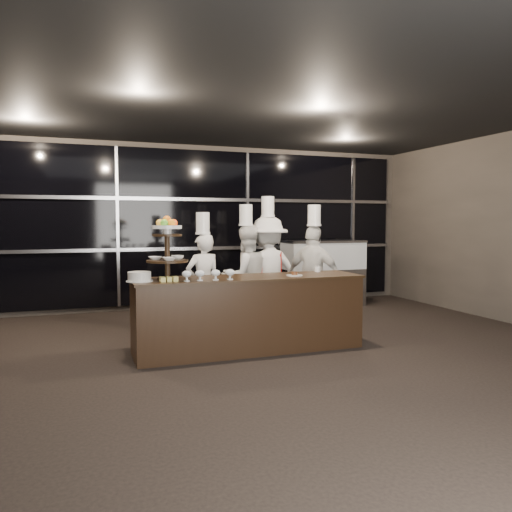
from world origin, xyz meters
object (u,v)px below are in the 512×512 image
object	(u,v)px
chef_c	(268,271)
display_case	(323,270)
layer_cake	(139,277)
chef_b	(246,276)
display_stand	(167,244)
buffet_counter	(249,313)
chef_a	(203,281)
chef_d	(314,276)

from	to	relation	value
chef_c	display_case	bearing A→B (deg)	40.77
layer_cake	display_case	distance (m)	4.61
chef_b	display_stand	bearing A→B (deg)	-139.43
display_stand	display_case	bearing A→B (deg)	38.01
buffet_counter	display_case	xyz separation A→B (m)	(2.39, 2.65, 0.22)
buffet_counter	display_stand	size ratio (longest dim) A/B	3.81
chef_b	buffet_counter	bearing A→B (deg)	-106.83
buffet_counter	chef_c	world-z (taller)	chef_c
chef_a	buffet_counter	bearing A→B (deg)	-73.93
layer_cake	chef_a	size ratio (longest dim) A/B	0.17
buffet_counter	chef_c	bearing A→B (deg)	59.37
buffet_counter	chef_b	bearing A→B (deg)	73.17
chef_a	chef_d	distance (m)	1.62
buffet_counter	chef_a	size ratio (longest dim) A/B	1.65
display_stand	chef_d	distance (m)	2.49
display_stand	chef_c	bearing A→B (deg)	35.07
chef_b	chef_c	distance (m)	0.37
display_stand	chef_b	xyz separation A→B (m)	(1.35, 1.16, -0.55)
display_stand	display_case	xyz separation A→B (m)	(3.39, 2.65, -0.65)
chef_a	chef_b	size ratio (longest dim) A/B	0.94
chef_a	chef_c	distance (m)	1.03
chef_b	chef_c	size ratio (longest dim) A/B	0.94
buffet_counter	chef_b	distance (m)	1.25
layer_cake	display_case	size ratio (longest dim) A/B	0.20
display_stand	chef_c	distance (m)	2.15
display_case	buffet_counter	bearing A→B (deg)	-132.07
layer_cake	chef_d	distance (m)	2.76
buffet_counter	display_case	world-z (taller)	display_case
display_case	chef_c	distance (m)	2.23
display_stand	chef_a	size ratio (longest dim) A/B	0.43
chef_c	chef_d	distance (m)	0.70
chef_b	chef_d	size ratio (longest dim) A/B	1.00
display_stand	chef_d	xyz separation A→B (m)	(2.29, 0.81, -0.55)
display_stand	chef_d	bearing A→B (deg)	19.59
layer_cake	chef_c	world-z (taller)	chef_c
layer_cake	display_case	bearing A→B (deg)	36.00
layer_cake	chef_c	distance (m)	2.39
display_stand	layer_cake	size ratio (longest dim) A/B	2.48
chef_a	display_case	bearing A→B (deg)	30.08
display_case	chef_c	bearing A→B (deg)	-139.23
chef_c	buffet_counter	bearing A→B (deg)	-120.63
display_case	display_stand	bearing A→B (deg)	-141.99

